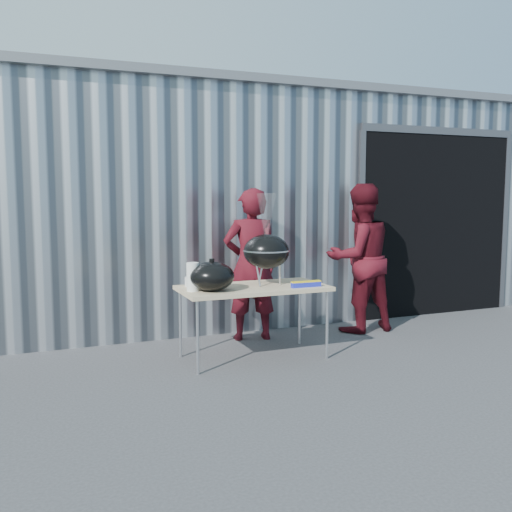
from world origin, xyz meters
name	(u,v)px	position (x,y,z in m)	size (l,w,h in m)	color
ground	(268,377)	(0.00, 0.00, 0.00)	(80.00, 80.00, 0.00)	#37373A
building	(210,203)	(0.92, 4.59, 1.54)	(8.20, 6.20, 3.10)	#B8BEC5
folding_table	(253,290)	(0.11, 0.63, 0.71)	(1.50, 0.75, 0.75)	tan
kettle_grill	(266,245)	(0.27, 0.67, 1.16)	(0.49, 0.49, 0.95)	black
grill_lid	(212,276)	(-0.37, 0.53, 0.89)	(0.44, 0.44, 0.32)	black
paper_towels	(193,277)	(-0.55, 0.58, 0.89)	(0.12, 0.12, 0.28)	white
white_tub	(196,282)	(-0.44, 0.82, 0.80)	(0.20, 0.15, 0.10)	white
foil_box	(306,284)	(0.59, 0.38, 0.78)	(0.32, 0.06, 0.06)	#1C26B7
person_cook	(251,264)	(0.37, 1.36, 0.88)	(0.64, 0.42, 1.76)	#470C15
person_bystander	(359,258)	(1.75, 1.22, 0.91)	(0.88, 0.69, 1.81)	#470C15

